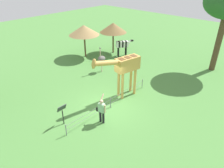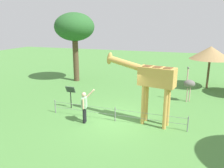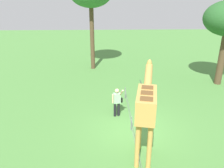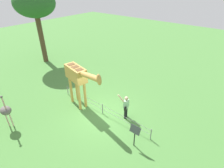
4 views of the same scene
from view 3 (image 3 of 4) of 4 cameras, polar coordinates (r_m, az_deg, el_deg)
The scene contains 5 objects.
ground_plane at distance 11.38m, azimuth 5.62°, elevation -11.31°, with size 60.00×60.00×0.00m, color #4C843D.
giraffe at distance 8.83m, azimuth 8.49°, elevation -4.99°, with size 3.65×1.21×3.41m.
visitor at distance 12.07m, azimuth 1.27°, elevation -4.15°, with size 0.65×0.57×1.70m.
info_sign at distance 13.68m, azimuth 7.34°, elevation -0.82°, with size 0.56×0.21×1.32m.
wire_fence at distance 11.15m, azimuth 4.80°, elevation -9.60°, with size 7.05×0.05×0.75m.
Camera 3 is at (-9.39, 1.37, 6.29)m, focal length 36.94 mm.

